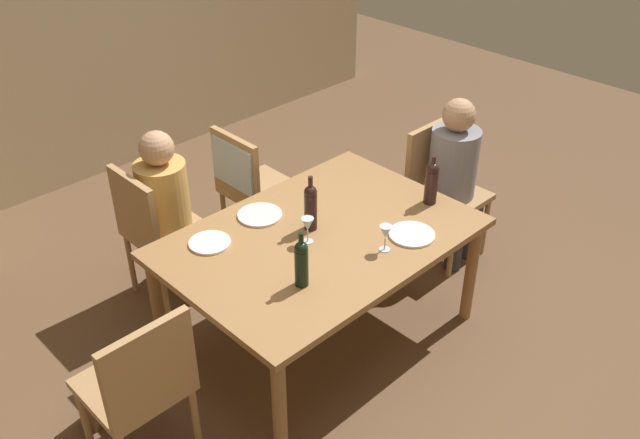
{
  "coord_description": "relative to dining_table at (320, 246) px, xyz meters",
  "views": [
    {
      "loc": [
        -2.16,
        -2.22,
        2.83
      ],
      "look_at": [
        0.0,
        0.0,
        0.82
      ],
      "focal_mm": 38.62,
      "sensor_mm": 36.0,
      "label": 1
    }
  ],
  "objects": [
    {
      "name": "ground_plane",
      "position": [
        0.0,
        0.0,
        -0.65
      ],
      "size": [
        10.0,
        10.0,
        0.0
      ],
      "primitive_type": "plane",
      "color": "brown"
    },
    {
      "name": "rear_room_partition",
      "position": [
        0.0,
        2.78,
        0.7
      ],
      "size": [
        6.4,
        0.12,
        2.7
      ],
      "primitive_type": "cube",
      "color": "beige",
      "rests_on": "ground_plane"
    },
    {
      "name": "dining_table",
      "position": [
        0.0,
        0.0,
        0.0
      ],
      "size": [
        1.66,
        1.16,
        0.72
      ],
      "color": "olive",
      "rests_on": "ground_plane"
    },
    {
      "name": "chair_far_left",
      "position": [
        -0.46,
        0.96,
        -0.12
      ],
      "size": [
        0.44,
        0.44,
        0.92
      ],
      "rotation": [
        0.0,
        0.0,
        -1.57
      ],
      "color": "#A87F51",
      "rests_on": "ground_plane"
    },
    {
      "name": "chair_right_end",
      "position": [
        1.21,
        0.09,
        -0.12
      ],
      "size": [
        0.44,
        0.44,
        0.92
      ],
      "rotation": [
        0.0,
        0.0,
        3.14
      ],
      "color": "#A87F51",
      "rests_on": "ground_plane"
    },
    {
      "name": "chair_far_right",
      "position": [
        0.25,
        0.96,
        -0.05
      ],
      "size": [
        0.46,
        0.44,
        0.92
      ],
      "rotation": [
        0.0,
        0.0,
        -1.57
      ],
      "color": "#A87F51",
      "rests_on": "ground_plane"
    },
    {
      "name": "chair_left_end",
      "position": [
        -1.21,
        -0.09,
        -0.12
      ],
      "size": [
        0.44,
        0.44,
        0.92
      ],
      "color": "#A87F51",
      "rests_on": "ground_plane"
    },
    {
      "name": "person_woman_host",
      "position": [
        -0.35,
        0.96,
        0.01
      ],
      "size": [
        0.35,
        0.31,
        1.14
      ],
      "rotation": [
        0.0,
        0.0,
        -1.57
      ],
      "color": "#33333D",
      "rests_on": "ground_plane"
    },
    {
      "name": "person_man_bearded",
      "position": [
        1.21,
        -0.03,
        0.02
      ],
      "size": [
        0.32,
        0.36,
        1.16
      ],
      "rotation": [
        0.0,
        0.0,
        3.14
      ],
      "color": "#33333D",
      "rests_on": "ground_plane"
    },
    {
      "name": "wine_bottle_tall_green",
      "position": [
        0.7,
        -0.2,
        0.21
      ],
      "size": [
        0.08,
        0.08,
        0.3
      ],
      "color": "black",
      "rests_on": "dining_table"
    },
    {
      "name": "wine_bottle_dark_red",
      "position": [
        0.01,
        0.08,
        0.22
      ],
      "size": [
        0.07,
        0.07,
        0.33
      ],
      "color": "black",
      "rests_on": "dining_table"
    },
    {
      "name": "wine_bottle_short_olive",
      "position": [
        -0.37,
        -0.25,
        0.21
      ],
      "size": [
        0.07,
        0.07,
        0.31
      ],
      "color": "black",
      "rests_on": "dining_table"
    },
    {
      "name": "wine_glass_near_left",
      "position": [
        -0.09,
        0.0,
        0.18
      ],
      "size": [
        0.07,
        0.07,
        0.15
      ],
      "color": "silver",
      "rests_on": "dining_table"
    },
    {
      "name": "wine_glass_centre",
      "position": [
        0.15,
        -0.34,
        0.18
      ],
      "size": [
        0.07,
        0.07,
        0.15
      ],
      "color": "silver",
      "rests_on": "dining_table"
    },
    {
      "name": "dinner_plate_host",
      "position": [
        0.35,
        -0.35,
        0.08
      ],
      "size": [
        0.25,
        0.25,
        0.01
      ],
      "primitive_type": "cylinder",
      "color": "white",
      "rests_on": "dining_table"
    },
    {
      "name": "dinner_plate_guest_left",
      "position": [
        -0.48,
        0.35,
        0.08
      ],
      "size": [
        0.23,
        0.23,
        0.01
      ],
      "primitive_type": "cylinder",
      "color": "white",
      "rests_on": "dining_table"
    },
    {
      "name": "dinner_plate_guest_right",
      "position": [
        -0.11,
        0.38,
        0.08
      ],
      "size": [
        0.25,
        0.25,
        0.01
      ],
      "primitive_type": "cylinder",
      "color": "silver",
      "rests_on": "dining_table"
    },
    {
      "name": "handbag",
      "position": [
        -1.21,
        0.35,
        -0.54
      ],
      "size": [
        0.3,
        0.16,
        0.22
      ],
      "primitive_type": "cube",
      "rotation": [
        0.0,
        0.0,
        0.16
      ],
      "color": "brown",
      "rests_on": "ground_plane"
    }
  ]
}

